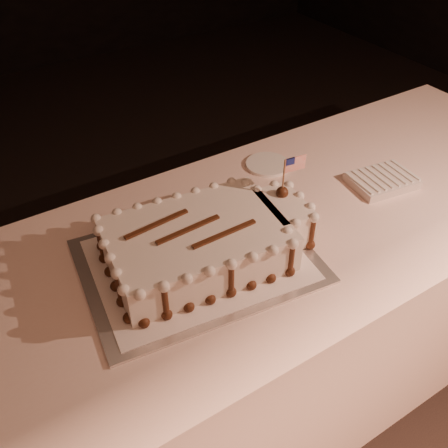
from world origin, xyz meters
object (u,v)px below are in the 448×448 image
banquet_table (245,323)px  sheet_cake (208,241)px  cake_board (198,261)px  side_plate (267,165)px  napkin_stack (382,180)px

banquet_table → sheet_cake: 0.46m
banquet_table → cake_board: 0.42m
sheet_cake → side_plate: (0.39, 0.27, -0.06)m
napkin_stack → banquet_table: bearing=177.4°
side_plate → napkin_stack: bearing=-48.9°
cake_board → sheet_cake: bearing=0.1°
banquet_table → napkin_stack: (0.49, -0.02, 0.39)m
banquet_table → side_plate: (0.25, 0.25, 0.38)m
cake_board → side_plate: bearing=39.9°
sheet_cake → napkin_stack: 0.63m
sheet_cake → side_plate: bearing=35.1°
banquet_table → side_plate: side_plate is taller
banquet_table → napkin_stack: size_ratio=11.27×
cake_board → sheet_cake: size_ratio=1.02×
sheet_cake → napkin_stack: bearing=-0.1°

